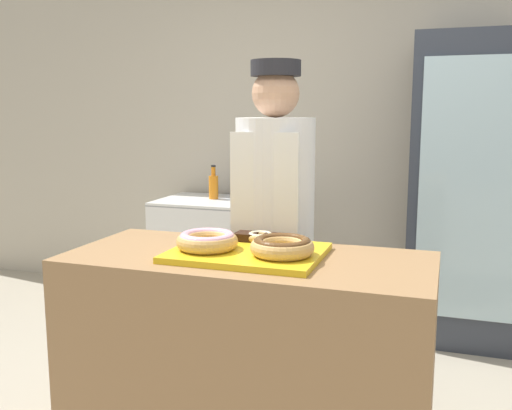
{
  "coord_description": "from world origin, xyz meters",
  "views": [
    {
      "loc": [
        0.71,
        -1.98,
        1.43
      ],
      "look_at": [
        0.0,
        0.1,
        1.07
      ],
      "focal_mm": 40.0,
      "sensor_mm": 36.0,
      "label": 1
    }
  ],
  "objects_px": {
    "donut_light_glaze": "(207,240)",
    "chest_freezer": "(218,254)",
    "bottle_blue": "(238,185)",
    "brownie_back_right": "(274,238)",
    "bottle_blue_b": "(237,184)",
    "bottle_orange": "(214,186)",
    "beverage_fridge": "(467,191)",
    "serving_tray": "(248,253)",
    "donut_chocolate_glaze": "(282,246)",
    "donut_mini_center": "(260,236)",
    "baker_person": "(274,231)",
    "brownie_back_left": "(247,236)"
  },
  "relations": [
    {
      "from": "chest_freezer",
      "to": "donut_chocolate_glaze",
      "type": "bearing_deg",
      "value": -60.91
    },
    {
      "from": "donut_chocolate_glaze",
      "to": "serving_tray",
      "type": "bearing_deg",
      "value": 164.71
    },
    {
      "from": "serving_tray",
      "to": "donut_light_glaze",
      "type": "height_order",
      "value": "donut_light_glaze"
    },
    {
      "from": "brownie_back_left",
      "to": "beverage_fridge",
      "type": "relative_size",
      "value": 0.05
    },
    {
      "from": "serving_tray",
      "to": "beverage_fridge",
      "type": "xyz_separation_m",
      "value": [
        0.82,
        1.77,
        0.04
      ]
    },
    {
      "from": "donut_mini_center",
      "to": "bottle_blue",
      "type": "height_order",
      "value": "bottle_blue"
    },
    {
      "from": "baker_person",
      "to": "bottle_blue_b",
      "type": "distance_m",
      "value": 1.53
    },
    {
      "from": "serving_tray",
      "to": "donut_light_glaze",
      "type": "distance_m",
      "value": 0.16
    },
    {
      "from": "donut_light_glaze",
      "to": "serving_tray",
      "type": "bearing_deg",
      "value": 15.29
    },
    {
      "from": "serving_tray",
      "to": "baker_person",
      "type": "xyz_separation_m",
      "value": [
        -0.06,
        0.54,
        -0.03
      ]
    },
    {
      "from": "baker_person",
      "to": "bottle_blue_b",
      "type": "relative_size",
      "value": 5.96
    },
    {
      "from": "brownie_back_left",
      "to": "chest_freezer",
      "type": "xyz_separation_m",
      "value": [
        -0.8,
        1.62,
        -0.53
      ]
    },
    {
      "from": "baker_person",
      "to": "bottle_blue",
      "type": "bearing_deg",
      "value": 116.62
    },
    {
      "from": "donut_light_glaze",
      "to": "chest_freezer",
      "type": "distance_m",
      "value": 2.03
    },
    {
      "from": "donut_chocolate_glaze",
      "to": "bottle_orange",
      "type": "relative_size",
      "value": 0.95
    },
    {
      "from": "serving_tray",
      "to": "chest_freezer",
      "type": "height_order",
      "value": "serving_tray"
    },
    {
      "from": "serving_tray",
      "to": "brownie_back_right",
      "type": "distance_m",
      "value": 0.17
    },
    {
      "from": "donut_light_glaze",
      "to": "bottle_orange",
      "type": "xyz_separation_m",
      "value": [
        -0.76,
        1.86,
        -0.05
      ]
    },
    {
      "from": "serving_tray",
      "to": "beverage_fridge",
      "type": "distance_m",
      "value": 1.95
    },
    {
      "from": "chest_freezer",
      "to": "bottle_orange",
      "type": "relative_size",
      "value": 3.43
    },
    {
      "from": "bottle_blue",
      "to": "bottle_blue_b",
      "type": "distance_m",
      "value": 0.09
    },
    {
      "from": "donut_light_glaze",
      "to": "donut_chocolate_glaze",
      "type": "distance_m",
      "value": 0.3
    },
    {
      "from": "donut_light_glaze",
      "to": "brownie_back_right",
      "type": "bearing_deg",
      "value": 43.26
    },
    {
      "from": "donut_chocolate_glaze",
      "to": "beverage_fridge",
      "type": "distance_m",
      "value": 1.93
    },
    {
      "from": "bottle_orange",
      "to": "serving_tray",
      "type": "bearing_deg",
      "value": -63.39
    },
    {
      "from": "donut_chocolate_glaze",
      "to": "donut_mini_center",
      "type": "height_order",
      "value": "donut_chocolate_glaze"
    },
    {
      "from": "donut_chocolate_glaze",
      "to": "brownie_back_right",
      "type": "distance_m",
      "value": 0.21
    },
    {
      "from": "beverage_fridge",
      "to": "bottle_blue_b",
      "type": "bearing_deg",
      "value": 175.42
    },
    {
      "from": "brownie_back_left",
      "to": "bottle_orange",
      "type": "xyz_separation_m",
      "value": [
        -0.85,
        1.66,
        -0.03
      ]
    },
    {
      "from": "brownie_back_left",
      "to": "bottle_orange",
      "type": "height_order",
      "value": "bottle_orange"
    },
    {
      "from": "donut_chocolate_glaze",
      "to": "chest_freezer",
      "type": "relative_size",
      "value": 0.28
    },
    {
      "from": "serving_tray",
      "to": "bottle_blue_b",
      "type": "height_order",
      "value": "bottle_blue_b"
    },
    {
      "from": "donut_light_glaze",
      "to": "bottle_orange",
      "type": "height_order",
      "value": "bottle_orange"
    },
    {
      "from": "bottle_blue",
      "to": "bottle_orange",
      "type": "xyz_separation_m",
      "value": [
        -0.13,
        -0.17,
        0.01
      ]
    },
    {
      "from": "donut_chocolate_glaze",
      "to": "donut_mini_center",
      "type": "xyz_separation_m",
      "value": [
        -0.15,
        0.19,
        -0.02
      ]
    },
    {
      "from": "donut_chocolate_glaze",
      "to": "brownie_back_right",
      "type": "height_order",
      "value": "donut_chocolate_glaze"
    },
    {
      "from": "donut_mini_center",
      "to": "brownie_back_right",
      "type": "bearing_deg",
      "value": 0.0
    },
    {
      "from": "baker_person",
      "to": "bottle_orange",
      "type": "relative_size",
      "value": 6.74
    },
    {
      "from": "serving_tray",
      "to": "donut_light_glaze",
      "type": "xyz_separation_m",
      "value": [
        -0.15,
        -0.04,
        0.05
      ]
    },
    {
      "from": "chest_freezer",
      "to": "bottle_blue",
      "type": "relative_size",
      "value": 3.93
    },
    {
      "from": "bottle_blue",
      "to": "brownie_back_right",
      "type": "bearing_deg",
      "value": -65.34
    },
    {
      "from": "donut_light_glaze",
      "to": "beverage_fridge",
      "type": "relative_size",
      "value": 0.12
    },
    {
      "from": "brownie_back_right",
      "to": "bottle_blue_b",
      "type": "distance_m",
      "value": 1.92
    },
    {
      "from": "donut_chocolate_glaze",
      "to": "bottle_orange",
      "type": "bearing_deg",
      "value": 119.67
    },
    {
      "from": "serving_tray",
      "to": "bottle_blue_b",
      "type": "distance_m",
      "value": 2.04
    },
    {
      "from": "bottle_orange",
      "to": "brownie_back_right",
      "type": "bearing_deg",
      "value": -59.78
    },
    {
      "from": "bottle_orange",
      "to": "beverage_fridge",
      "type": "bearing_deg",
      "value": -1.64
    },
    {
      "from": "donut_chocolate_glaze",
      "to": "bottle_blue_b",
      "type": "xyz_separation_m",
      "value": [
        -0.91,
        1.93,
        -0.04
      ]
    },
    {
      "from": "baker_person",
      "to": "donut_light_glaze",
      "type": "bearing_deg",
      "value": -99.03
    },
    {
      "from": "donut_chocolate_glaze",
      "to": "brownie_back_left",
      "type": "distance_m",
      "value": 0.28
    }
  ]
}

